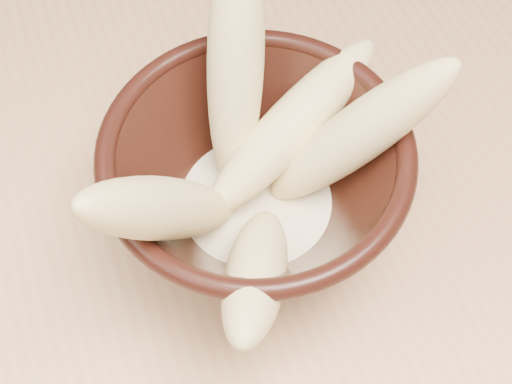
# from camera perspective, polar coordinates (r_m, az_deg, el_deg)

# --- Properties ---
(bowl) EXTENTS (0.19, 0.19, 0.10)m
(bowl) POSITION_cam_1_polar(r_m,az_deg,el_deg) (0.45, 0.00, 0.59)
(bowl) COLOR black
(bowl) RESTS_ON table
(milk_puddle) EXTENTS (0.11, 0.11, 0.01)m
(milk_puddle) POSITION_cam_1_polar(r_m,az_deg,el_deg) (0.48, 0.00, -1.05)
(milk_puddle) COLOR beige
(milk_puddle) RESTS_ON bowl
(banana_upright) EXTENTS (0.08, 0.12, 0.17)m
(banana_upright) POSITION_cam_1_polar(r_m,az_deg,el_deg) (0.44, -1.66, 10.31)
(banana_upright) COLOR #EFE28D
(banana_upright) RESTS_ON bowl
(banana_left) EXTENTS (0.13, 0.09, 0.15)m
(banana_left) POSITION_cam_1_polar(r_m,az_deg,el_deg) (0.40, -7.27, -1.32)
(banana_left) COLOR #EFE28D
(banana_left) RESTS_ON bowl
(banana_right) EXTENTS (0.13, 0.06, 0.14)m
(banana_right) POSITION_cam_1_polar(r_m,az_deg,el_deg) (0.44, 8.09, 4.55)
(banana_right) COLOR #EFE28D
(banana_right) RESTS_ON bowl
(banana_across) EXTENTS (0.16, 0.10, 0.08)m
(banana_across) POSITION_cam_1_polar(r_m,az_deg,el_deg) (0.46, 2.89, 5.29)
(banana_across) COLOR #EFE28D
(banana_across) RESTS_ON bowl
(banana_front) EXTENTS (0.09, 0.13, 0.10)m
(banana_front) POSITION_cam_1_polar(r_m,az_deg,el_deg) (0.41, 0.01, -6.49)
(banana_front) COLOR #EFE28D
(banana_front) RESTS_ON bowl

